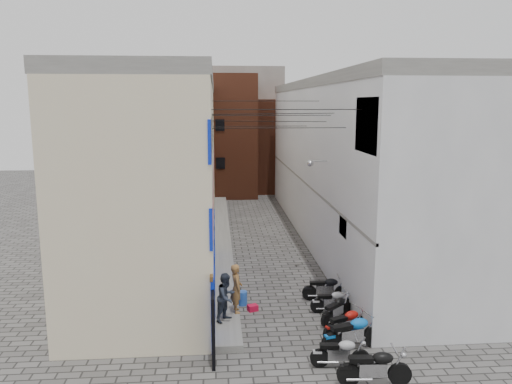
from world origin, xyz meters
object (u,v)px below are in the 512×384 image
object	(u,v)px
motorcycle_d	(347,322)
water_jug_far	(239,297)
motorcycle_b	(340,351)
red_crate	(253,308)
motorcycle_f	(333,300)
motorcycle_g	(326,287)
person_a	(236,288)
water_jug_near	(243,298)
motorcycle_c	(353,331)
motorcycle_e	(337,308)
motorcycle_a	(375,365)
person_b	(226,297)

from	to	relation	value
motorcycle_d	water_jug_far	xyz separation A→B (m)	(-3.44, 3.14, -0.30)
motorcycle_b	red_crate	size ratio (longest dim) A/B	4.87
motorcycle_f	red_crate	world-z (taller)	motorcycle_f
motorcycle_d	motorcycle_g	bearing A→B (deg)	155.81
person_a	red_crate	world-z (taller)	person_a
person_a	water_jug_far	bearing A→B (deg)	-13.54
person_a	water_jug_near	size ratio (longest dim) A/B	3.27
motorcycle_d	red_crate	xyz separation A→B (m)	(-2.96, 2.38, -0.42)
water_jug_far	red_crate	world-z (taller)	water_jug_far
motorcycle_c	water_jug_near	distance (m)	5.05
motorcycle_b	motorcycle_e	bearing A→B (deg)	174.28
motorcycle_b	motorcycle_f	world-z (taller)	motorcycle_b
motorcycle_c	person_a	size ratio (longest dim) A/B	1.20
motorcycle_a	water_jug_far	size ratio (longest dim) A/B	4.32
motorcycle_f	red_crate	bearing A→B (deg)	-96.57
motorcycle_e	person_b	distance (m)	3.98
person_a	water_jug_far	world-z (taller)	person_a
motorcycle_f	water_jug_far	xyz separation A→B (m)	(-3.45, 1.15, -0.25)
motorcycle_f	person_a	xyz separation A→B (m)	(-3.60, -0.21, 0.65)
motorcycle_c	motorcycle_f	bearing A→B (deg)	163.56
motorcycle_f	person_b	size ratio (longest dim) A/B	0.99
motorcycle_g	red_crate	xyz separation A→B (m)	(-2.97, -0.80, -0.43)
water_jug_near	motorcycle_a	bearing A→B (deg)	-60.58
motorcycle_e	red_crate	distance (m)	3.17
water_jug_far	motorcycle_c	bearing A→B (deg)	-49.69
motorcycle_c	motorcycle_f	distance (m)	2.87
water_jug_near	person_b	bearing A→B (deg)	-109.47
motorcycle_f	person_a	world-z (taller)	person_a
motorcycle_g	water_jug_near	world-z (taller)	motorcycle_g
motorcycle_b	motorcycle_d	xyz separation A→B (m)	(0.69, 1.90, 0.02)
red_crate	motorcycle_e	bearing A→B (deg)	-21.79
motorcycle_g	water_jug_near	distance (m)	3.33
motorcycle_f	water_jug_near	size ratio (longest dim) A/B	3.09
motorcycle_e	motorcycle_g	size ratio (longest dim) A/B	0.92
motorcycle_b	red_crate	bearing A→B (deg)	-145.83
motorcycle_g	person_b	xyz separation A→B (m)	(-3.98, -2.09, 0.56)
motorcycle_e	person_b	bearing A→B (deg)	-129.82
motorcycle_a	person_b	size ratio (longest dim) A/B	1.22
motorcycle_f	motorcycle_g	size ratio (longest dim) A/B	0.90
motorcycle_b	water_jug_far	xyz separation A→B (m)	(-2.75, 5.03, -0.27)
water_jug_near	water_jug_far	world-z (taller)	water_jug_near
person_a	red_crate	distance (m)	1.35
motorcycle_b	motorcycle_e	size ratio (longest dim) A/B	1.02
motorcycle_f	motorcycle_b	bearing A→B (deg)	-9.38
motorcycle_c	water_jug_near	bearing A→B (deg)	-155.04
person_b	water_jug_far	distance (m)	2.29
motorcycle_b	motorcycle_g	bearing A→B (deg)	178.34
water_jug_near	red_crate	world-z (taller)	water_jug_near
motorcycle_g	water_jug_far	bearing A→B (deg)	-84.85
water_jug_near	water_jug_far	bearing A→B (deg)	127.65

